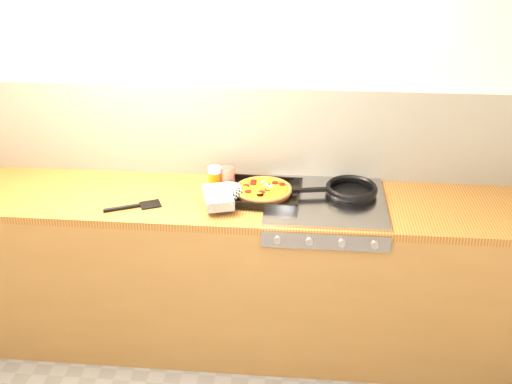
# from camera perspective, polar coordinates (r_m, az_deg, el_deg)

# --- Properties ---
(room_shell) EXTENTS (3.20, 3.20, 3.20)m
(room_shell) POSITION_cam_1_polar(r_m,az_deg,el_deg) (3.23, -1.27, 5.67)
(room_shell) COLOR white
(room_shell) RESTS_ON ground
(counter_run) EXTENTS (3.20, 0.62, 0.90)m
(counter_run) POSITION_cam_1_polar(r_m,az_deg,el_deg) (3.29, -1.71, -7.61)
(counter_run) COLOR brown
(counter_run) RESTS_ON ground
(stovetop) EXTENTS (0.60, 0.56, 0.02)m
(stovetop) POSITION_cam_1_polar(r_m,az_deg,el_deg) (3.04, 6.61, -0.86)
(stovetop) COLOR #A0A0A5
(stovetop) RESTS_ON counter_run
(pizza_on_tray) EXTENTS (0.51, 0.43, 0.06)m
(pizza_on_tray) POSITION_cam_1_polar(r_m,az_deg,el_deg) (3.03, -0.49, 0.02)
(pizza_on_tray) COLOR black
(pizza_on_tray) RESTS_ON stovetop
(frying_pan) EXTENTS (0.46, 0.31, 0.04)m
(frying_pan) POSITION_cam_1_polar(r_m,az_deg,el_deg) (3.10, 8.96, 0.18)
(frying_pan) COLOR black
(frying_pan) RESTS_ON stovetop
(tomato_can) EXTENTS (0.08, 0.08, 0.11)m
(tomato_can) POSITION_cam_1_polar(r_m,az_deg,el_deg) (3.18, -2.71, 1.50)
(tomato_can) COLOR #A4170D
(tomato_can) RESTS_ON counter_run
(juice_glass) EXTENTS (0.07, 0.07, 0.12)m
(juice_glass) POSITION_cam_1_polar(r_m,az_deg,el_deg) (3.16, -3.95, 1.45)
(juice_glass) COLOR orange
(juice_glass) RESTS_ON counter_run
(wooden_spoon) EXTENTS (0.29, 0.13, 0.02)m
(wooden_spoon) POSITION_cam_1_polar(r_m,az_deg,el_deg) (3.22, 2.56, 0.97)
(wooden_spoon) COLOR #AC8A49
(wooden_spoon) RESTS_ON counter_run
(black_spatula) EXTENTS (0.28, 0.17, 0.02)m
(black_spatula) POSITION_cam_1_polar(r_m,az_deg,el_deg) (3.03, -11.57, -1.35)
(black_spatula) COLOR black
(black_spatula) RESTS_ON counter_run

